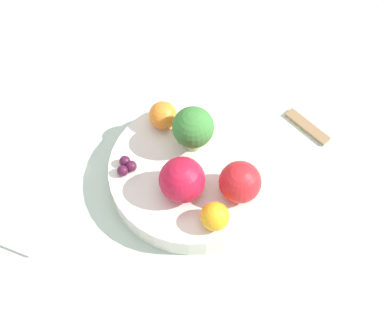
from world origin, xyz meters
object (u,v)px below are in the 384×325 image
Objects in this scene: apple_red at (240,182)px; orange_front at (215,216)px; napkin at (8,188)px; spoon at (307,127)px; bowl at (192,173)px; orange_back at (163,115)px; grape_cluster at (126,167)px; broccoli at (193,128)px; apple_green at (182,180)px.

apple_red is 1.48× the size of orange_front.
apple_red is 0.05m from orange_front.
napkin is 0.43m from spoon.
orange_front is 0.23m from spoon.
bowl reaches higher than napkin.
orange_front is 0.17m from orange_back.
grape_cluster is at bearing 148.23° from orange_front.
broccoli is 0.27m from napkin.
orange_front reaches higher than napkin.
apple_green is (-0.01, -0.07, -0.01)m from broccoli.
broccoli is 1.76× the size of orange_back.
bowl is 0.06m from apple_green.
spoon is at bearing 51.70° from apple_red.
spoon is at bearing 22.33° from grape_cluster.
apple_green is 2.23× the size of grape_cluster.
grape_cluster is (-0.12, 0.07, -0.01)m from orange_front.
grape_cluster is 0.27m from spoon.
spoon is at bearing 37.04° from apple_green.
apple_green is 1.62× the size of orange_front.
orange_front is (0.03, -0.08, 0.04)m from bowl.
apple_green is 0.08m from grape_cluster.
apple_red is 2.04× the size of grape_cluster.
apple_red is at bearing 1.11° from apple_green.
bowl is 3.79× the size of apple_green.
napkin is at bearing 177.78° from apple_red.
orange_back is at bearing -172.70° from spoon.
orange_front is (-0.03, -0.04, -0.01)m from apple_red.
broccoli reaches higher than orange_back.
apple_red reaches higher than grape_cluster.
apple_red is at bearing 55.81° from orange_front.
broccoli reaches higher than apple_green.
broccoli is 1.28× the size of apple_red.
apple_green reaches higher than bowl.
apple_red reaches higher than orange_front.
broccoli is 0.06m from orange_back.
spoon is (0.13, 0.18, -0.05)m from orange_front.
orange_front is at bearing -74.76° from broccoli.
broccoli is at bearing 81.76° from apple_green.
broccoli is at bearing -160.04° from spoon.
napkin is at bearing -166.67° from broccoli.
orange_back is at bearing 122.01° from bowl.
orange_back is 1.48× the size of grape_cluster.
apple_green is at bearing -21.52° from grape_cluster.
spoon is at bearing 16.02° from napkin.
broccoli is at bearing 26.68° from grape_cluster.
orange_front is 0.18× the size of napkin.
bowl is at bearing -57.99° from orange_back.
apple_green is 0.92× the size of spoon.
bowl is 3.48× the size of spoon.
orange_back is 0.61× the size of spoon.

